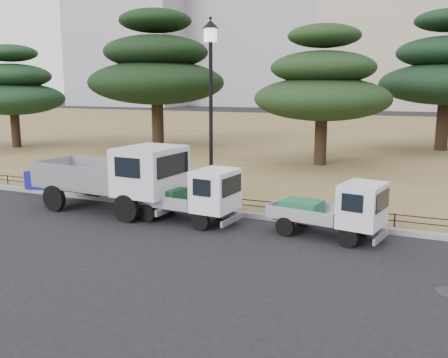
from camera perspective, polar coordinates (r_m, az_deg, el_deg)
The scene contains 13 objects.
ground at distance 13.94m, azimuth -3.41°, elevation -6.65°, with size 220.00×220.00×0.00m, color black.
lawn at distance 43.01m, azimuth 15.95°, elevation 4.81°, with size 120.00×56.00×0.15m, color olive.
curb at distance 16.17m, azimuth 0.88°, elevation -3.89°, with size 120.00×0.25×0.16m, color gray.
truck_large at distance 16.83m, azimuth -12.17°, elevation 0.50°, with size 5.23×2.33×2.24m.
truck_kei_front at distance 15.19m, azimuth -3.56°, elevation -1.89°, with size 3.31×1.61×1.70m.
truck_kei_rear at distance 13.97m, azimuth 12.54°, elevation -3.43°, with size 3.23×1.76×1.61m.
street_lamp at distance 16.29m, azimuth -1.53°, elevation 10.91°, with size 0.54×0.54×6.01m.
pipe_fence at distance 16.22m, azimuth 1.09°, elevation -2.54°, with size 38.00×0.04×0.40m.
tarp_pile at distance 20.83m, azimuth -19.33°, elevation 0.11°, with size 1.58×1.22×0.99m.
pine_west_far at distance 35.44m, azimuth -23.02°, elevation 9.49°, with size 6.51×6.51×6.57m.
pine_west_near at distance 32.89m, azimuth -7.73°, elevation 12.36°, with size 8.72×8.72×8.72m.
pine_center_left at distance 25.74m, azimuth 11.20°, elevation 10.51°, with size 6.85×6.85×6.96m.
pine_center_right at distance 33.96m, azimuth 24.12°, elevation 11.33°, with size 8.03×8.03×8.52m.
Camera 1 is at (6.22, -11.77, 4.13)m, focal length 40.00 mm.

